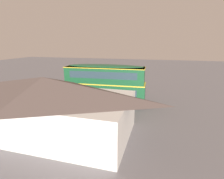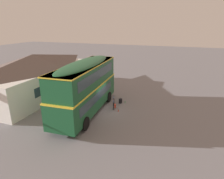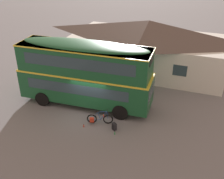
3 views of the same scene
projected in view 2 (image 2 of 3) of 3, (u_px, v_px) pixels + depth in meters
The scene contains 7 objects.
ground_plane at pixel (100, 110), 18.33m from camera, with size 120.00×120.00×0.00m, color slate.
double_decker_bus at pixel (86, 85), 17.09m from camera, with size 9.73×2.97×4.79m.
touring_bicycle at pixel (114, 104), 18.85m from camera, with size 1.71×0.77×1.02m.
backpack_on_ground at pixel (120, 101), 19.84m from camera, with size 0.36×0.34×0.56m.
water_bottle_red_squeeze at pixel (118, 111), 18.00m from camera, with size 0.08×0.08×0.21m.
water_bottle_green_metal at pixel (125, 102), 19.93m from camera, with size 0.07×0.07×0.25m.
pub_building at pixel (35, 74), 22.05m from camera, with size 14.33×7.12×4.64m.
Camera 2 is at (-15.37, -6.59, 7.84)m, focal length 30.55 mm.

